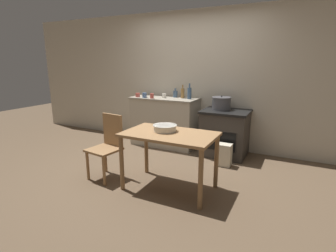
# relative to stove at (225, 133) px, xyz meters

# --- Properties ---
(ground_plane) EXTENTS (14.00, 14.00, 0.00)m
(ground_plane) POSITION_rel_stove_xyz_m (-0.73, -1.23, -0.40)
(ground_plane) COLOR brown
(wall_back) EXTENTS (8.00, 0.07, 2.55)m
(wall_back) POSITION_rel_stove_xyz_m (-0.73, 0.35, 0.87)
(wall_back) COLOR beige
(wall_back) RESTS_ON ground_plane
(counter_cabinet) EXTENTS (1.29, 0.60, 0.95)m
(counter_cabinet) POSITION_rel_stove_xyz_m (-1.21, 0.03, 0.07)
(counter_cabinet) COLOR #B2A893
(counter_cabinet) RESTS_ON ground_plane
(stove) EXTENTS (0.80, 0.67, 0.80)m
(stove) POSITION_rel_stove_xyz_m (0.00, 0.00, 0.00)
(stove) COLOR #38332D
(stove) RESTS_ON ground_plane
(work_table) EXTENTS (1.16, 0.70, 0.75)m
(work_table) POSITION_rel_stove_xyz_m (-0.30, -1.59, 0.24)
(work_table) COLOR #997047
(work_table) RESTS_ON ground_plane
(chair) EXTENTS (0.45, 0.45, 0.90)m
(chair) POSITION_rel_stove_xyz_m (-1.25, -1.65, 0.08)
(chair) COLOR #997047
(chair) RESTS_ON ground_plane
(flour_sack) EXTENTS (0.24, 0.17, 0.36)m
(flour_sack) POSITION_rel_stove_xyz_m (0.13, -0.50, -0.22)
(flour_sack) COLOR beige
(flour_sack) RESTS_ON ground_plane
(stock_pot) EXTENTS (0.33, 0.33, 0.24)m
(stock_pot) POSITION_rel_stove_xyz_m (-0.10, 0.04, 0.51)
(stock_pot) COLOR #4C4C51
(stock_pot) RESTS_ON stove
(mixing_bowl_large) EXTENTS (0.31, 0.31, 0.08)m
(mixing_bowl_large) POSITION_rel_stove_xyz_m (-0.40, -1.53, 0.40)
(mixing_bowl_large) COLOR silver
(mixing_bowl_large) RESTS_ON work_table
(bottle_far_left) EXTENTS (0.08, 0.08, 0.17)m
(bottle_far_left) POSITION_rel_stove_xyz_m (-1.04, 0.16, 0.61)
(bottle_far_left) COLOR #3D5675
(bottle_far_left) RESTS_ON counter_cabinet
(bottle_left) EXTENTS (0.08, 0.08, 0.29)m
(bottle_left) POSITION_rel_stove_xyz_m (-0.71, 0.07, 0.66)
(bottle_left) COLOR #3D5675
(bottle_left) RESTS_ON counter_cabinet
(bottle_mid_left) EXTENTS (0.07, 0.07, 0.25)m
(bottle_mid_left) POSITION_rel_stove_xyz_m (-0.87, 0.12, 0.64)
(bottle_mid_left) COLOR olive
(bottle_mid_left) RESTS_ON counter_cabinet
(cup_center_left) EXTENTS (0.08, 0.08, 0.08)m
(cup_center_left) POSITION_rel_stove_xyz_m (-1.20, -0.01, 0.58)
(cup_center_left) COLOR silver
(cup_center_left) RESTS_ON counter_cabinet
(cup_center) EXTENTS (0.07, 0.07, 0.09)m
(cup_center) POSITION_rel_stove_xyz_m (-1.37, -0.17, 0.59)
(cup_center) COLOR #B74C42
(cup_center) RESTS_ON counter_cabinet
(cup_center_right) EXTENTS (0.09, 0.09, 0.09)m
(cup_center_right) POSITION_rel_stove_xyz_m (-1.55, -0.16, 0.59)
(cup_center_right) COLOR #4C6B99
(cup_center_right) RESTS_ON counter_cabinet
(cup_mid_right) EXTENTS (0.08, 0.08, 0.08)m
(cup_mid_right) POSITION_rel_stove_xyz_m (-1.72, -0.13, 0.58)
(cup_mid_right) COLOR #B74C42
(cup_mid_right) RESTS_ON counter_cabinet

